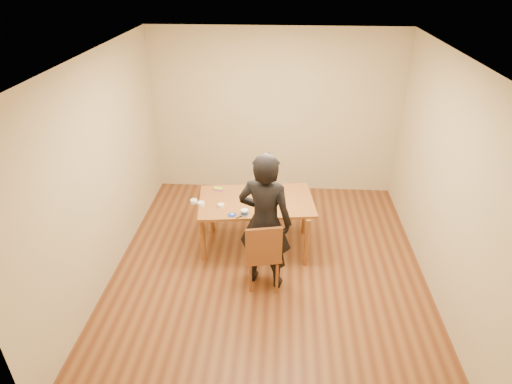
# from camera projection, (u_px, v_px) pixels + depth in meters

# --- Properties ---
(room_shell) EXTENTS (4.00, 4.50, 2.70)m
(room_shell) POSITION_uv_depth(u_px,v_px,m) (271.00, 164.00, 5.26)
(room_shell) COLOR #5A2D16
(room_shell) RESTS_ON ground
(dining_table) EXTENTS (1.61, 1.07, 0.04)m
(dining_table) POSITION_uv_depth(u_px,v_px,m) (256.00, 201.00, 5.70)
(dining_table) COLOR brown
(dining_table) RESTS_ON floor
(dining_chair) EXTENTS (0.44, 0.44, 0.04)m
(dining_chair) POSITION_uv_depth(u_px,v_px,m) (264.00, 254.00, 5.15)
(dining_chair) COLOR brown
(dining_chair) RESTS_ON floor
(cake_plate) EXTENTS (0.30, 0.30, 0.02)m
(cake_plate) POSITION_uv_depth(u_px,v_px,m) (268.00, 195.00, 5.79)
(cake_plate) COLOR red
(cake_plate) RESTS_ON dining_table
(cake) EXTENTS (0.20, 0.20, 0.06)m
(cake) POSITION_uv_depth(u_px,v_px,m) (268.00, 192.00, 5.77)
(cake) COLOR white
(cake) RESTS_ON cake_plate
(frosting_dome) EXTENTS (0.20, 0.20, 0.03)m
(frosting_dome) POSITION_uv_depth(u_px,v_px,m) (268.00, 189.00, 5.75)
(frosting_dome) COLOR white
(frosting_dome) RESTS_ON cake
(frosting_tub) EXTENTS (0.09, 0.09, 0.08)m
(frosting_tub) POSITION_uv_depth(u_px,v_px,m) (244.00, 213.00, 5.34)
(frosting_tub) COLOR white
(frosting_tub) RESTS_ON dining_table
(frosting_lid) EXTENTS (0.11, 0.11, 0.01)m
(frosting_lid) POSITION_uv_depth(u_px,v_px,m) (232.00, 215.00, 5.36)
(frosting_lid) COLOR navy
(frosting_lid) RESTS_ON dining_table
(frosting_dollop) EXTENTS (0.04, 0.04, 0.02)m
(frosting_dollop) POSITION_uv_depth(u_px,v_px,m) (232.00, 214.00, 5.35)
(frosting_dollop) COLOR white
(frosting_dollop) RESTS_ON frosting_lid
(ramekin_green) EXTENTS (0.08, 0.08, 0.04)m
(ramekin_green) POSITION_uv_depth(u_px,v_px,m) (221.00, 205.00, 5.53)
(ramekin_green) COLOR white
(ramekin_green) RESTS_ON dining_table
(ramekin_yellow) EXTENTS (0.09, 0.09, 0.04)m
(ramekin_yellow) POSITION_uv_depth(u_px,v_px,m) (201.00, 204.00, 5.56)
(ramekin_yellow) COLOR white
(ramekin_yellow) RESTS_ON dining_table
(ramekin_multi) EXTENTS (0.09, 0.09, 0.04)m
(ramekin_multi) POSITION_uv_depth(u_px,v_px,m) (194.00, 201.00, 5.62)
(ramekin_multi) COLOR white
(ramekin_multi) RESTS_ON dining_table
(candy_box_pink) EXTENTS (0.13, 0.09, 0.02)m
(candy_box_pink) POSITION_uv_depth(u_px,v_px,m) (219.00, 190.00, 5.92)
(candy_box_pink) COLOR #EE38B6
(candy_box_pink) RESTS_ON dining_table
(candy_box_green) EXTENTS (0.13, 0.09, 0.02)m
(candy_box_green) POSITION_uv_depth(u_px,v_px,m) (218.00, 188.00, 5.91)
(candy_box_green) COLOR green
(candy_box_green) RESTS_ON candy_box_pink
(spatula) EXTENTS (0.13, 0.12, 0.01)m
(spatula) POSITION_uv_depth(u_px,v_px,m) (241.00, 216.00, 5.33)
(spatula) COLOR black
(spatula) RESTS_ON dining_table
(person) EXTENTS (0.72, 0.56, 1.76)m
(person) POSITION_uv_depth(u_px,v_px,m) (265.00, 222.00, 4.98)
(person) COLOR black
(person) RESTS_ON floor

